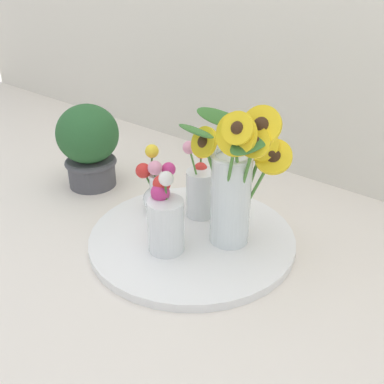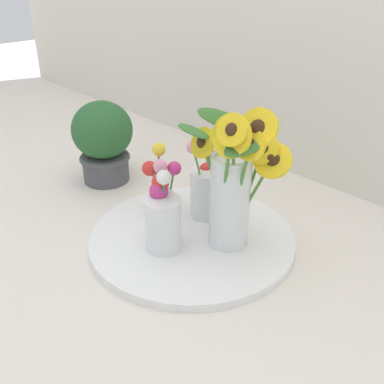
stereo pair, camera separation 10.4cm
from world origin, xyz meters
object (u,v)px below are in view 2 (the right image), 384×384
serving_tray (192,238)px  mason_jar_sunflowers (232,182)px  vase_small_center (163,217)px  vase_bulb_right (161,184)px  potted_plant (103,140)px  vase_small_back (205,189)px

serving_tray → mason_jar_sunflowers: 0.20m
vase_small_center → vase_bulb_right: 0.18m
potted_plant → vase_small_center: bearing=-16.5°
vase_small_center → potted_plant: size_ratio=0.78×
vase_bulb_right → vase_small_back: bearing=30.4°
serving_tray → potted_plant: size_ratio=2.00×
vase_small_center → vase_small_back: bearing=102.3°
vase_small_back → potted_plant: potted_plant is taller
serving_tray → mason_jar_sunflowers: bearing=21.7°
vase_bulb_right → vase_small_back: 0.12m
serving_tray → vase_small_center: (-0.01, -0.08, 0.09)m
serving_tray → mason_jar_sunflowers: mason_jar_sunflowers is taller
serving_tray → vase_small_center: 0.12m
serving_tray → vase_small_center: vase_small_center is taller
vase_small_center → potted_plant: 0.44m
serving_tray → mason_jar_sunflowers: size_ratio=1.42×
mason_jar_sunflowers → vase_small_center: mason_jar_sunflowers is taller
serving_tray → potted_plant: bearing=174.4°
vase_bulb_right → vase_small_back: (0.10, 0.06, 0.00)m
serving_tray → vase_bulb_right: 0.17m
serving_tray → mason_jar_sunflowers: (0.09, 0.04, 0.17)m
vase_small_back → potted_plant: size_ratio=0.85×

